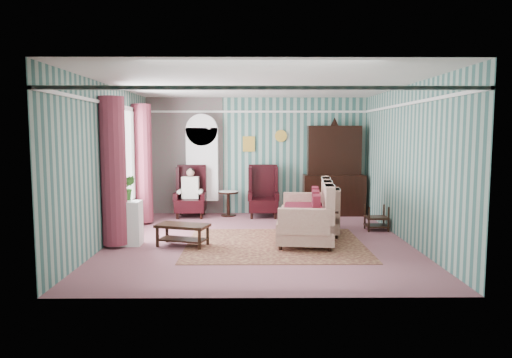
{
  "coord_description": "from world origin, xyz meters",
  "views": [
    {
      "loc": [
        -0.12,
        -8.43,
        2.02
      ],
      "look_at": [
        -0.04,
        0.6,
        1.11
      ],
      "focal_mm": 32.0,
      "sensor_mm": 36.0,
      "label": 1
    }
  ],
  "objects_px": {
    "wingback_right": "(263,191)",
    "sofa": "(305,210)",
    "bookcase": "(202,170)",
    "wingback_left": "(191,191)",
    "floral_armchair": "(321,211)",
    "coffee_table": "(183,235)",
    "nest_table": "(376,218)",
    "plant_stand": "(126,223)",
    "round_side_table": "(228,204)",
    "seated_woman": "(191,193)",
    "dresser_hutch": "(334,167)"
  },
  "relations": [
    {
      "from": "wingback_right",
      "to": "sofa",
      "type": "height_order",
      "value": "wingback_right"
    },
    {
      "from": "bookcase",
      "to": "wingback_left",
      "type": "distance_m",
      "value": 0.68
    },
    {
      "from": "wingback_right",
      "to": "floral_armchair",
      "type": "bearing_deg",
      "value": -61.51
    },
    {
      "from": "nest_table",
      "to": "coffee_table",
      "type": "relative_size",
      "value": 0.59
    },
    {
      "from": "wingback_right",
      "to": "plant_stand",
      "type": "height_order",
      "value": "wingback_right"
    },
    {
      "from": "plant_stand",
      "to": "coffee_table",
      "type": "relative_size",
      "value": 0.87
    },
    {
      "from": "bookcase",
      "to": "sofa",
      "type": "distance_m",
      "value": 3.51
    },
    {
      "from": "wingback_right",
      "to": "floral_armchair",
      "type": "relative_size",
      "value": 1.28
    },
    {
      "from": "bookcase",
      "to": "nest_table",
      "type": "distance_m",
      "value": 4.37
    },
    {
      "from": "dresser_hutch",
      "to": "plant_stand",
      "type": "height_order",
      "value": "dresser_hutch"
    },
    {
      "from": "bookcase",
      "to": "wingback_right",
      "type": "xyz_separation_m",
      "value": [
        1.5,
        -0.39,
        -0.5
      ]
    },
    {
      "from": "dresser_hutch",
      "to": "plant_stand",
      "type": "xyz_separation_m",
      "value": [
        -4.3,
        -3.02,
        -0.78
      ]
    },
    {
      "from": "wingback_left",
      "to": "dresser_hutch",
      "type": "bearing_deg",
      "value": 4.41
    },
    {
      "from": "wingback_right",
      "to": "coffee_table",
      "type": "distance_m",
      "value": 3.25
    },
    {
      "from": "dresser_hutch",
      "to": "floral_armchair",
      "type": "relative_size",
      "value": 2.42
    },
    {
      "from": "wingback_left",
      "to": "plant_stand",
      "type": "relative_size",
      "value": 1.56
    },
    {
      "from": "coffee_table",
      "to": "sofa",
      "type": "bearing_deg",
      "value": 14.64
    },
    {
      "from": "bookcase",
      "to": "dresser_hutch",
      "type": "distance_m",
      "value": 3.25
    },
    {
      "from": "floral_armchair",
      "to": "coffee_table",
      "type": "xyz_separation_m",
      "value": [
        -2.61,
        -0.82,
        -0.29
      ]
    },
    {
      "from": "wingback_left",
      "to": "floral_armchair",
      "type": "relative_size",
      "value": 1.28
    },
    {
      "from": "nest_table",
      "to": "seated_woman",
      "type": "bearing_deg",
      "value": 159.15
    },
    {
      "from": "dresser_hutch",
      "to": "coffee_table",
      "type": "bearing_deg",
      "value": -136.37
    },
    {
      "from": "bookcase",
      "to": "seated_woman",
      "type": "height_order",
      "value": "bookcase"
    },
    {
      "from": "nest_table",
      "to": "sofa",
      "type": "xyz_separation_m",
      "value": [
        -1.57,
        -0.7,
        0.28
      ]
    },
    {
      "from": "wingback_right",
      "to": "plant_stand",
      "type": "bearing_deg",
      "value": -132.84
    },
    {
      "from": "plant_stand",
      "to": "floral_armchair",
      "type": "height_order",
      "value": "floral_armchair"
    },
    {
      "from": "wingback_left",
      "to": "wingback_right",
      "type": "height_order",
      "value": "same"
    },
    {
      "from": "seated_woman",
      "to": "wingback_left",
      "type": "bearing_deg",
      "value": 0.0
    },
    {
      "from": "wingback_left",
      "to": "seated_woman",
      "type": "distance_m",
      "value": 0.04
    },
    {
      "from": "seated_woman",
      "to": "floral_armchair",
      "type": "height_order",
      "value": "seated_woman"
    },
    {
      "from": "wingback_right",
      "to": "bookcase",
      "type": "bearing_deg",
      "value": 165.43
    },
    {
      "from": "nest_table",
      "to": "floral_armchair",
      "type": "bearing_deg",
      "value": -158.82
    },
    {
      "from": "round_side_table",
      "to": "plant_stand",
      "type": "distance_m",
      "value": 3.36
    },
    {
      "from": "floral_armchair",
      "to": "dresser_hutch",
      "type": "bearing_deg",
      "value": -8.26
    },
    {
      "from": "nest_table",
      "to": "sofa",
      "type": "bearing_deg",
      "value": -155.97
    },
    {
      "from": "round_side_table",
      "to": "plant_stand",
      "type": "xyz_separation_m",
      "value": [
        -1.7,
        -2.9,
        0.1
      ]
    },
    {
      "from": "wingback_right",
      "to": "round_side_table",
      "type": "height_order",
      "value": "wingback_right"
    },
    {
      "from": "bookcase",
      "to": "round_side_table",
      "type": "height_order",
      "value": "bookcase"
    },
    {
      "from": "floral_armchair",
      "to": "plant_stand",
      "type": "bearing_deg",
      "value": 108.87
    },
    {
      "from": "nest_table",
      "to": "floral_armchair",
      "type": "distance_m",
      "value": 1.33
    },
    {
      "from": "bookcase",
      "to": "plant_stand",
      "type": "height_order",
      "value": "bookcase"
    },
    {
      "from": "wingback_right",
      "to": "sofa",
      "type": "bearing_deg",
      "value": -71.57
    },
    {
      "from": "wingback_left",
      "to": "round_side_table",
      "type": "xyz_separation_m",
      "value": [
        0.9,
        0.15,
        -0.33
      ]
    },
    {
      "from": "sofa",
      "to": "nest_table",
      "type": "bearing_deg",
      "value": -59.37
    },
    {
      "from": "seated_woman",
      "to": "sofa",
      "type": "relative_size",
      "value": 0.53
    },
    {
      "from": "wingback_left",
      "to": "round_side_table",
      "type": "height_order",
      "value": "wingback_left"
    },
    {
      "from": "dresser_hutch",
      "to": "nest_table",
      "type": "relative_size",
      "value": 4.37
    },
    {
      "from": "floral_armchair",
      "to": "coffee_table",
      "type": "bearing_deg",
      "value": 114.99
    },
    {
      "from": "nest_table",
      "to": "plant_stand",
      "type": "distance_m",
      "value": 5.02
    },
    {
      "from": "seated_woman",
      "to": "plant_stand",
      "type": "distance_m",
      "value": 2.87
    }
  ]
}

